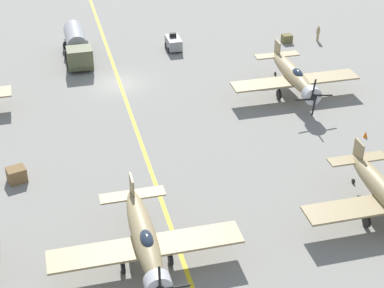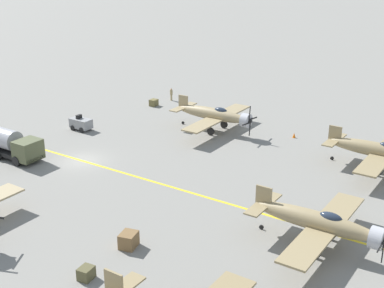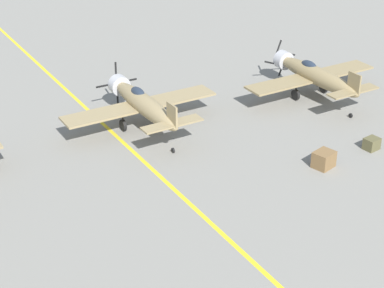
{
  "view_description": "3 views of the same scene",
  "coord_description": "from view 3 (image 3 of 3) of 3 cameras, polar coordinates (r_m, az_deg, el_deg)",
  "views": [
    {
      "loc": [
        6.97,
        56.24,
        27.45
      ],
      "look_at": [
        -2.55,
        18.53,
        3.72
      ],
      "focal_mm": 60.0,
      "sensor_mm": 36.0,
      "label": 1
    },
    {
      "loc": [
        35.46,
        37.14,
        20.73
      ],
      "look_at": [
        -2.21,
        11.96,
        3.64
      ],
      "focal_mm": 50.0,
      "sensor_mm": 36.0,
      "label": 2
    },
    {
      "loc": [
        -16.56,
        -13.05,
        21.04
      ],
      "look_at": [
        1.41,
        17.3,
        2.77
      ],
      "focal_mm": 60.0,
      "sensor_mm": 36.0,
      "label": 3
    }
  ],
  "objects": [
    {
      "name": "supply_crate_by_tanker",
      "position": [
        46.59,
        15.68,
        0.03
      ],
      "size": [
        1.12,
        0.97,
        0.85
      ],
      "primitive_type": "cube",
      "rotation": [
        0.0,
        0.0,
        0.12
      ],
      "color": "brown",
      "rests_on": "ground"
    },
    {
      "name": "supply_crate_outboard",
      "position": [
        43.44,
        11.64,
        -1.35
      ],
      "size": [
        1.59,
        1.43,
        1.13
      ],
      "primitive_type": "cube",
      "rotation": [
        0.0,
        0.0,
        0.25
      ],
      "color": "brown",
      "rests_on": "ground"
    },
    {
      "name": "airplane_far_right",
      "position": [
        53.49,
        10.8,
        6.05
      ],
      "size": [
        12.0,
        9.98,
        3.72
      ],
      "rotation": [
        0.0,
        0.0,
        0.31
      ],
      "color": "#927D55",
      "rests_on": "ground"
    },
    {
      "name": "airplane_far_center",
      "position": [
        47.37,
        -4.42,
        3.62
      ],
      "size": [
        12.0,
        9.98,
        3.8
      ],
      "rotation": [
        0.0,
        0.0,
        -0.13
      ],
      "color": "#98845B",
      "rests_on": "ground"
    }
  ]
}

